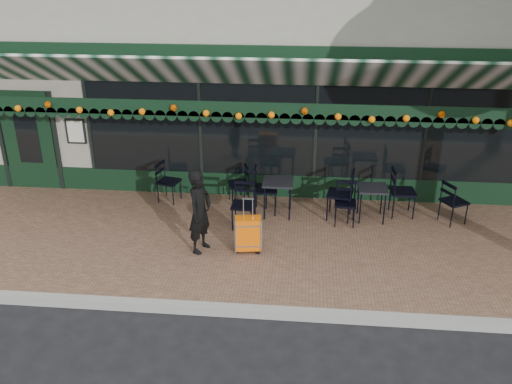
# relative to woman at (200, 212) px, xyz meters

# --- Properties ---
(ground) EXTENTS (80.00, 80.00, 0.00)m
(ground) POSITION_rel_woman_xyz_m (0.58, -1.54, -0.90)
(ground) COLOR black
(ground) RESTS_ON ground
(sidewalk) EXTENTS (18.00, 4.00, 0.15)m
(sidewalk) POSITION_rel_woman_xyz_m (0.58, 0.46, -0.83)
(sidewalk) COLOR brown
(sidewalk) RESTS_ON ground
(curb) EXTENTS (18.00, 0.16, 0.15)m
(curb) POSITION_rel_woman_xyz_m (0.58, -1.62, -0.83)
(curb) COLOR #9E9E99
(curb) RESTS_ON ground
(restaurant_building) EXTENTS (12.00, 9.60, 4.50)m
(restaurant_building) POSITION_rel_woman_xyz_m (0.58, 6.29, 1.37)
(restaurant_building) COLOR gray
(restaurant_building) RESTS_ON ground
(woman) EXTENTS (0.53, 0.64, 1.50)m
(woman) POSITION_rel_woman_xyz_m (0.00, 0.00, 0.00)
(woman) COLOR black
(woman) RESTS_ON sidewalk
(suitcase) EXTENTS (0.48, 0.31, 1.02)m
(suitcase) POSITION_rel_woman_xyz_m (0.84, 0.03, -0.41)
(suitcase) COLOR #FF6708
(suitcase) RESTS_ON sidewalk
(cafe_table_a) EXTENTS (0.55, 0.55, 0.68)m
(cafe_table_a) POSITION_rel_woman_xyz_m (3.11, 1.52, -0.14)
(cafe_table_a) COLOR black
(cafe_table_a) RESTS_ON sidewalk
(cafe_table_b) EXTENTS (0.59, 0.59, 0.73)m
(cafe_table_b) POSITION_rel_woman_xyz_m (1.27, 1.54, -0.10)
(cafe_table_b) COLOR black
(cafe_table_b) RESTS_ON sidewalk
(chair_a_left) EXTENTS (0.58, 0.58, 1.01)m
(chair_a_left) POSITION_rel_woman_xyz_m (2.49, 1.51, -0.25)
(chair_a_left) COLOR black
(chair_a_left) RESTS_ON sidewalk
(chair_a_right) EXTENTS (0.51, 0.51, 0.99)m
(chair_a_right) POSITION_rel_woman_xyz_m (3.74, 1.76, -0.26)
(chair_a_right) COLOR black
(chair_a_right) RESTS_ON sidewalk
(chair_a_front) EXTENTS (0.45, 0.45, 0.85)m
(chair_a_front) POSITION_rel_woman_xyz_m (2.58, 1.26, -0.33)
(chair_a_front) COLOR black
(chair_a_front) RESTS_ON sidewalk
(chair_a_extra) EXTENTS (0.59, 0.59, 0.87)m
(chair_a_extra) POSITION_rel_woman_xyz_m (4.69, 1.52, -0.32)
(chair_a_extra) COLOR black
(chair_a_extra) RESTS_ON sidewalk
(chair_b_left) EXTENTS (0.52, 0.52, 0.82)m
(chair_b_left) POSITION_rel_woman_xyz_m (0.41, 2.07, -0.34)
(chair_b_left) COLOR black
(chair_b_left) RESTS_ON sidewalk
(chair_b_right) EXTENTS (0.51, 0.51, 0.98)m
(chair_b_right) POSITION_rel_woman_xyz_m (1.02, 1.65, -0.26)
(chair_b_right) COLOR black
(chair_b_right) RESTS_ON sidewalk
(chair_b_front) EXTENTS (0.46, 0.46, 0.89)m
(chair_b_front) POSITION_rel_woman_xyz_m (0.64, 0.95, -0.31)
(chair_b_front) COLOR black
(chair_b_front) RESTS_ON sidewalk
(chair_solo) EXTENTS (0.52, 0.52, 0.86)m
(chair_solo) POSITION_rel_woman_xyz_m (-1.05, 1.99, -0.32)
(chair_solo) COLOR black
(chair_solo) RESTS_ON sidewalk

